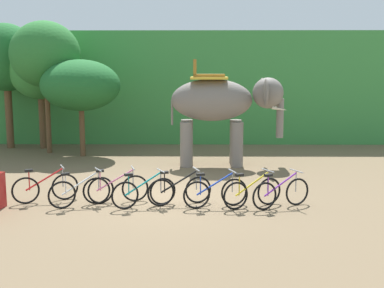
{
  "coord_description": "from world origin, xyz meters",
  "views": [
    {
      "loc": [
        0.98,
        -13.16,
        3.49
      ],
      "look_at": [
        0.83,
        1.0,
        1.3
      ],
      "focal_mm": 46.24,
      "sensor_mm": 36.0,
      "label": 1
    }
  ],
  "objects_px": {
    "elephant": "(221,104)",
    "bike_black": "(180,190)",
    "bike_pink": "(116,188)",
    "bike_yellow": "(253,192)",
    "bike_red": "(45,188)",
    "bike_teal": "(144,192)",
    "tree_center_right": "(81,85)",
    "bike_white": "(82,191)",
    "tree_left": "(40,65)",
    "bike_purple": "(281,193)",
    "tree_center": "(45,55)",
    "bike_blue": "(215,192)",
    "tree_far_right": "(6,58)"
  },
  "relations": [
    {
      "from": "bike_purple",
      "to": "bike_red",
      "type": "bearing_deg",
      "value": 175.5
    },
    {
      "from": "bike_pink",
      "to": "tree_center",
      "type": "bearing_deg",
      "value": 117.71
    },
    {
      "from": "tree_center",
      "to": "elephant",
      "type": "height_order",
      "value": "tree_center"
    },
    {
      "from": "bike_teal",
      "to": "bike_yellow",
      "type": "height_order",
      "value": "same"
    },
    {
      "from": "tree_center_right",
      "to": "bike_teal",
      "type": "xyz_separation_m",
      "value": [
        3.23,
        -7.28,
        -2.42
      ]
    },
    {
      "from": "tree_left",
      "to": "elephant",
      "type": "distance_m",
      "value": 8.53
    },
    {
      "from": "tree_left",
      "to": "bike_white",
      "type": "distance_m",
      "value": 10.41
    },
    {
      "from": "tree_left",
      "to": "bike_white",
      "type": "bearing_deg",
      "value": -67.39
    },
    {
      "from": "tree_center",
      "to": "bike_red",
      "type": "bearing_deg",
      "value": -74.1
    },
    {
      "from": "tree_left",
      "to": "tree_center_right",
      "type": "distance_m",
      "value": 3.01
    },
    {
      "from": "tree_center_right",
      "to": "elephant",
      "type": "relative_size",
      "value": 0.92
    },
    {
      "from": "elephant",
      "to": "bike_red",
      "type": "distance_m",
      "value": 7.26
    },
    {
      "from": "tree_center",
      "to": "bike_white",
      "type": "height_order",
      "value": "tree_center"
    },
    {
      "from": "bike_red",
      "to": "bike_pink",
      "type": "relative_size",
      "value": 0.95
    },
    {
      "from": "bike_white",
      "to": "tree_far_right",
      "type": "bearing_deg",
      "value": 119.81
    },
    {
      "from": "elephant",
      "to": "bike_blue",
      "type": "xyz_separation_m",
      "value": [
        -0.39,
        -5.56,
        -1.82
      ]
    },
    {
      "from": "bike_red",
      "to": "bike_teal",
      "type": "height_order",
      "value": "same"
    },
    {
      "from": "bike_pink",
      "to": "bike_purple",
      "type": "relative_size",
      "value": 1.07
    },
    {
      "from": "tree_center",
      "to": "elephant",
      "type": "xyz_separation_m",
      "value": [
        6.99,
        -2.48,
        -1.81
      ]
    },
    {
      "from": "elephant",
      "to": "bike_black",
      "type": "bearing_deg",
      "value": -103.69
    },
    {
      "from": "tree_center",
      "to": "bike_teal",
      "type": "xyz_separation_m",
      "value": [
        4.8,
        -8.05,
        -3.62
      ]
    },
    {
      "from": "bike_pink",
      "to": "bike_red",
      "type": "bearing_deg",
      "value": 177.76
    },
    {
      "from": "bike_red",
      "to": "tree_far_right",
      "type": "bearing_deg",
      "value": 115.67
    },
    {
      "from": "bike_black",
      "to": "bike_yellow",
      "type": "xyz_separation_m",
      "value": [
        1.85,
        -0.21,
        0.0
      ]
    },
    {
      "from": "tree_center_right",
      "to": "bike_white",
      "type": "height_order",
      "value": "tree_center_right"
    },
    {
      "from": "bike_red",
      "to": "tree_center",
      "type": "bearing_deg",
      "value": 105.9
    },
    {
      "from": "bike_purple",
      "to": "tree_left",
      "type": "bearing_deg",
      "value": 133.83
    },
    {
      "from": "bike_pink",
      "to": "bike_yellow",
      "type": "height_order",
      "value": "same"
    },
    {
      "from": "bike_purple",
      "to": "bike_blue",
      "type": "bearing_deg",
      "value": 179.21
    },
    {
      "from": "tree_center_right",
      "to": "bike_pink",
      "type": "relative_size",
      "value": 2.3
    },
    {
      "from": "tree_center",
      "to": "bike_blue",
      "type": "relative_size",
      "value": 3.26
    },
    {
      "from": "bike_purple",
      "to": "bike_teal",
      "type": "bearing_deg",
      "value": 179.7
    },
    {
      "from": "tree_center",
      "to": "bike_purple",
      "type": "relative_size",
      "value": 3.46
    },
    {
      "from": "bike_red",
      "to": "bike_pink",
      "type": "xyz_separation_m",
      "value": [
        1.86,
        -0.07,
        0.0
      ]
    },
    {
      "from": "bike_blue",
      "to": "bike_yellow",
      "type": "bearing_deg",
      "value": 0.64
    },
    {
      "from": "elephant",
      "to": "bike_pink",
      "type": "relative_size",
      "value": 2.5
    },
    {
      "from": "tree_far_right",
      "to": "tree_left",
      "type": "bearing_deg",
      "value": -3.68
    },
    {
      "from": "tree_far_right",
      "to": "tree_center",
      "type": "height_order",
      "value": "tree_far_right"
    },
    {
      "from": "tree_center",
      "to": "tree_center_right",
      "type": "relative_size",
      "value": 1.41
    },
    {
      "from": "bike_white",
      "to": "bike_black",
      "type": "bearing_deg",
      "value": 3.67
    },
    {
      "from": "tree_far_right",
      "to": "tree_left",
      "type": "distance_m",
      "value": 1.51
    },
    {
      "from": "bike_pink",
      "to": "bike_black",
      "type": "relative_size",
      "value": 1.01
    },
    {
      "from": "tree_left",
      "to": "bike_blue",
      "type": "relative_size",
      "value": 3.11
    },
    {
      "from": "bike_red",
      "to": "bike_purple",
      "type": "height_order",
      "value": "same"
    },
    {
      "from": "tree_center",
      "to": "bike_pink",
      "type": "bearing_deg",
      "value": -62.29
    },
    {
      "from": "tree_center",
      "to": "bike_pink",
      "type": "xyz_separation_m",
      "value": [
        4.02,
        -7.66,
        -3.62
      ]
    },
    {
      "from": "tree_far_right",
      "to": "bike_black",
      "type": "xyz_separation_m",
      "value": [
        7.77,
        -9.07,
        -3.52
      ]
    },
    {
      "from": "bike_white",
      "to": "bike_teal",
      "type": "relative_size",
      "value": 0.97
    },
    {
      "from": "bike_blue",
      "to": "elephant",
      "type": "bearing_deg",
      "value": 86.01
    },
    {
      "from": "bike_red",
      "to": "bike_teal",
      "type": "relative_size",
      "value": 1.0
    }
  ]
}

